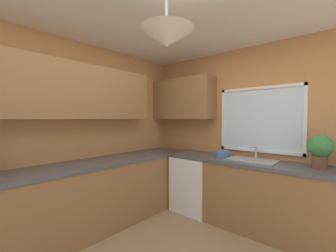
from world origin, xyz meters
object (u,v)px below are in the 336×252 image
dishwasher (196,183)px  potted_plant (320,149)px  sink_assembly (252,160)px  bowl (222,154)px

dishwasher → potted_plant: bearing=2.8°
sink_assembly → bowl: 0.44m
sink_assembly → bowl: size_ratio=2.78×
dishwasher → bowl: bowl is taller
bowl → sink_assembly: bearing=0.8°
sink_assembly → potted_plant: bearing=3.4°
dishwasher → sink_assembly: size_ratio=1.38×
sink_assembly → bowl: sink_assembly is taller
sink_assembly → potted_plant: 0.77m
dishwasher → bowl: 0.67m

